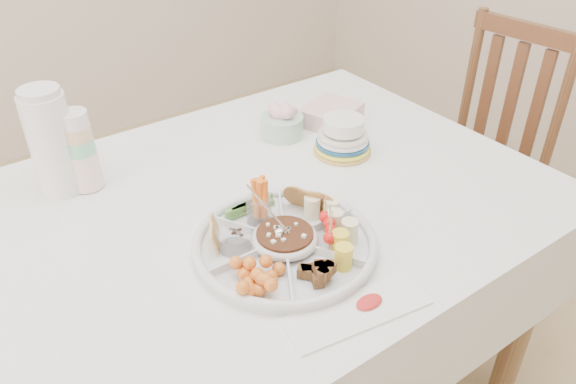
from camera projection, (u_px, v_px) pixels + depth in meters
dining_table at (242, 321)px, 1.52m from camera, size 1.52×1.02×0.76m
chair at (472, 170)px, 1.96m from camera, size 0.45×0.45×0.98m
party_tray at (285, 241)px, 1.17m from camera, size 0.39×0.39×0.04m
bean_dip at (285, 238)px, 1.16m from camera, size 0.12×0.12×0.04m
tortillas at (310, 201)px, 1.25m from camera, size 0.09×0.09×0.05m
carrot_cucumber at (251, 196)px, 1.23m from camera, size 0.11×0.11×0.10m
pita_raisins at (222, 236)px, 1.15m from camera, size 0.10×0.10×0.05m
cherries at (255, 275)px, 1.06m from camera, size 0.12×0.12×0.05m
granola_chunks at (323, 271)px, 1.07m from camera, size 0.10×0.10×0.04m
banana_tomato at (348, 224)px, 1.16m from camera, size 0.12×0.12×0.10m
cup_stack at (80, 150)px, 1.32m from camera, size 0.08×0.08×0.21m
thermos at (52, 141)px, 1.30m from camera, size 0.11×0.11×0.27m
flower_bowl at (282, 121)px, 1.58m from camera, size 0.15×0.15×0.09m
napkin_stack at (331, 115)px, 1.65m from camera, size 0.20×0.18×0.05m
plate_stack at (343, 136)px, 1.49m from camera, size 0.19×0.19×0.10m
placemat at (357, 311)px, 1.03m from camera, size 0.29×0.14×0.01m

